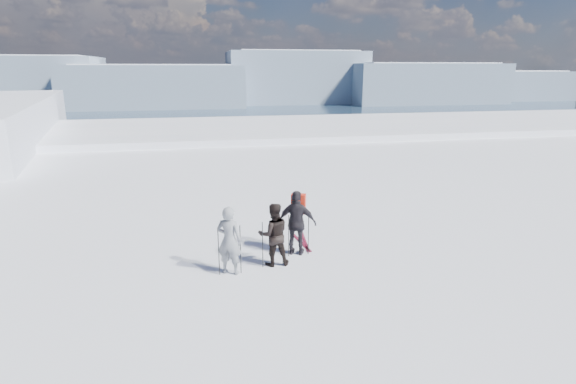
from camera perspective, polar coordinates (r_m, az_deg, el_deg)
The scene contains 8 objects.
lake_basin at distance 41.26m, azimuth -4.71°, elevation -1.27°, with size 820.00×820.00×71.62m.
far_mountain_range at distance 465.48m, azimuth -7.44°, elevation 13.76°, with size 770.00×110.00×53.00m.
skier_grey at distance 12.02m, azimuth -7.47°, elevation -6.11°, with size 0.68×0.45×1.87m, color gray.
skier_dark at distance 12.44m, azimuth -1.84°, elevation -5.41°, with size 0.87×0.68×1.79m, color black.
skier_pack at distance 13.11m, azimuth 1.15°, elevation -3.96°, with size 1.13×0.47×1.94m, color black.
backpack at distance 12.99m, azimuth 1.36°, elevation 1.64°, with size 0.41×0.23×0.58m, color red.
ski_poles at distance 12.52m, azimuth -2.55°, elevation -6.45°, with size 2.67×0.91×1.36m.
skis_loose at distance 14.33m, azimuth 1.88°, elevation -6.31°, with size 0.42×1.70×0.03m.
Camera 1 is at (-4.48, -9.27, 5.32)m, focal length 28.00 mm.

